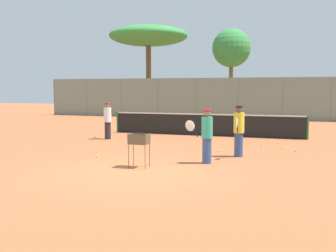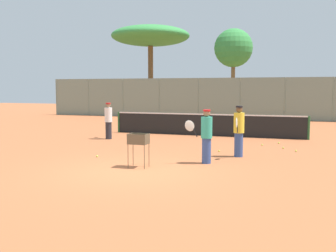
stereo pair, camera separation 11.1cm
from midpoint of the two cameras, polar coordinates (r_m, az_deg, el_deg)
name	(u,v)px [view 2 (the right image)]	position (r m, az deg, el deg)	size (l,w,h in m)	color
ground_plane	(134,171)	(11.04, -4.71, -6.55)	(80.00, 80.00, 0.00)	#B26038
tennis_net	(206,124)	(19.13, 5.73, 0.25)	(9.49, 0.10, 1.07)	#26592D
back_fence	(240,99)	(29.58, 10.51, 3.94)	(31.91, 0.08, 3.08)	gray
tree_0	(150,37)	(36.97, -2.47, 12.84)	(7.19, 7.19, 7.97)	brown
tree_3	(233,49)	(35.04, 9.57, 11.03)	(3.32, 3.32, 7.43)	brown
player_white_outfit	(239,130)	(13.38, 10.47, -0.64)	(0.35, 0.91, 1.72)	#334C8C
player_red_cap	(108,120)	(17.98, -8.47, 0.84)	(0.54, 0.81, 1.65)	#26262D
player_yellow_shirt	(206,136)	(12.06, 5.83, -1.38)	(0.84, 0.49, 1.66)	#334C8C
ball_cart	(138,142)	(11.45, -4.03, -2.28)	(0.56, 0.41, 0.99)	brown
tennis_ball_0	(262,145)	(16.25, 13.69, -2.67)	(0.07, 0.07, 0.07)	#D1E54C
tennis_ball_1	(279,143)	(17.02, 15.96, -2.37)	(0.07, 0.07, 0.07)	#D1E54C
tennis_ball_2	(149,135)	(19.01, -2.56, -1.35)	(0.07, 0.07, 0.07)	#D1E54C
tennis_ball_3	(149,135)	(19.15, -2.55, -1.30)	(0.07, 0.07, 0.07)	#D1E54C
tennis_ball_4	(133,142)	(16.79, -4.93, -2.28)	(0.07, 0.07, 0.07)	#D1E54C
tennis_ball_5	(296,151)	(15.05, 18.28, -3.45)	(0.07, 0.07, 0.07)	#D1E54C
tennis_ball_6	(283,148)	(15.66, 16.57, -3.06)	(0.07, 0.07, 0.07)	#D1E54C
tennis_ball_7	(219,151)	(14.42, 7.64, -3.60)	(0.07, 0.07, 0.07)	#D1E54C
tennis_ball_8	(97,156)	(13.39, -10.02, -4.33)	(0.07, 0.07, 0.07)	#D1E54C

